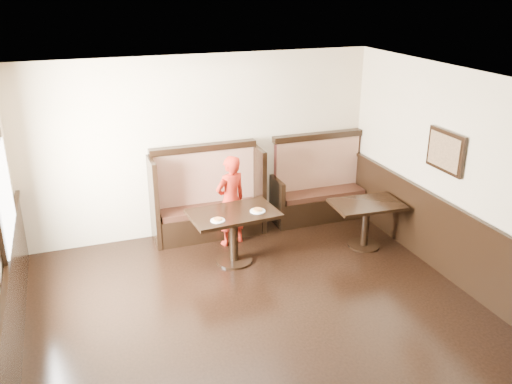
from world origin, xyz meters
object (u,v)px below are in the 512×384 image
table_main (234,224)px  child (231,201)px  booth_main (207,203)px  booth_neighbor (319,191)px  table_neighbor (366,214)px

table_main → child: bearing=71.9°
booth_main → booth_neighbor: same height
booth_main → table_main: size_ratio=1.38×
booth_main → table_main: booth_main is taller
table_main → table_neighbor: bearing=-10.5°
table_main → table_neighbor: table_main is taller
booth_neighbor → table_main: size_ratio=1.30×
booth_neighbor → table_neighbor: 1.25m
booth_main → table_main: (0.11, -1.03, 0.07)m
table_main → booth_main: bearing=91.6°
table_neighbor → table_main: bearing=177.5°
booth_main → booth_neighbor: size_ratio=1.06×
booth_main → table_neighbor: (2.12, -1.24, 0.01)m
table_main → table_neighbor: size_ratio=1.19×
booth_main → child: size_ratio=1.24×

